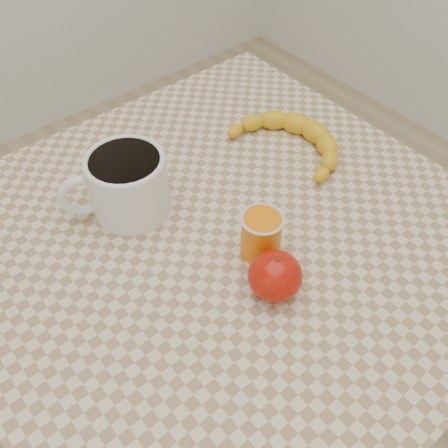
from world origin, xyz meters
TOP-DOWN VIEW (x-y plane):
  - ground at (0.00, 0.00)m, footprint 3.00×3.00m
  - table at (0.00, 0.00)m, footprint 0.80×0.80m
  - coffee_mug at (-0.08, 0.14)m, footprint 0.19×0.16m
  - orange_juice_glass at (0.02, -0.06)m, footprint 0.06×0.06m
  - apple at (-0.02, -0.13)m, footprint 0.09×0.09m
  - banana at (0.23, 0.08)m, footprint 0.18×0.26m

SIDE VIEW (x-z plane):
  - ground at x=0.00m, z-range 0.00..0.00m
  - table at x=0.00m, z-range 0.29..1.04m
  - banana at x=0.23m, z-range 0.75..0.79m
  - apple at x=-0.02m, z-range 0.75..0.82m
  - orange_juice_glass at x=0.02m, z-range 0.75..0.83m
  - coffee_mug at x=-0.08m, z-range 0.75..0.86m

